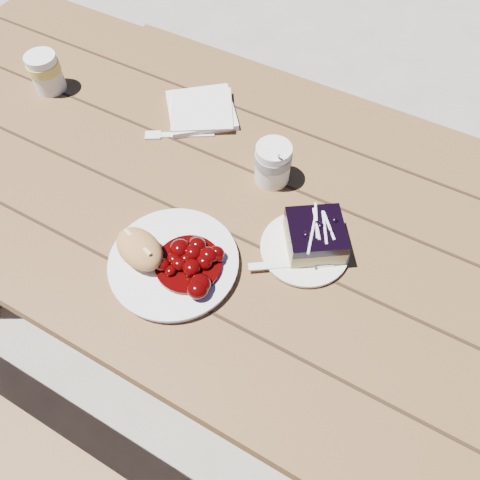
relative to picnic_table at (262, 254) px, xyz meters
The scene contains 12 objects.
ground 0.59m from the picnic_table, 90.00° to the left, with size 60.00×60.00×0.00m, color gray.
picnic_table is the anchor object (origin of this frame).
main_plate 0.27m from the picnic_table, 115.58° to the right, with size 0.23×0.23×0.02m, color white.
goulash_stew 0.28m from the picnic_table, 108.29° to the right, with size 0.12×0.12×0.04m, color #3E0202, non-canonical shape.
bread_roll 0.33m from the picnic_table, 124.74° to the right, with size 0.10×0.07×0.05m, color #C4884B.
dessert_plate 0.20m from the picnic_table, 23.01° to the right, with size 0.16×0.16×0.01m, color white.
blueberry_cake 0.23m from the picnic_table, 14.43° to the right, with size 0.14×0.14×0.06m.
fork_dessert 0.22m from the picnic_table, 49.52° to the right, with size 0.03×0.16×0.01m, color white, non-canonical shape.
coffee_cup 0.22m from the picnic_table, 109.35° to the left, with size 0.07×0.07×0.09m, color white.
napkin_stack 0.36m from the picnic_table, 144.98° to the left, with size 0.15×0.15×0.01m, color white.
fork_table 0.32m from the picnic_table, 157.54° to the left, with size 0.03×0.16×0.01m, color white, non-canonical shape.
second_cup 0.67m from the picnic_table, behind, with size 0.07×0.07×0.09m, color white.
Camera 1 is at (0.23, -0.51, 1.50)m, focal length 35.00 mm.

